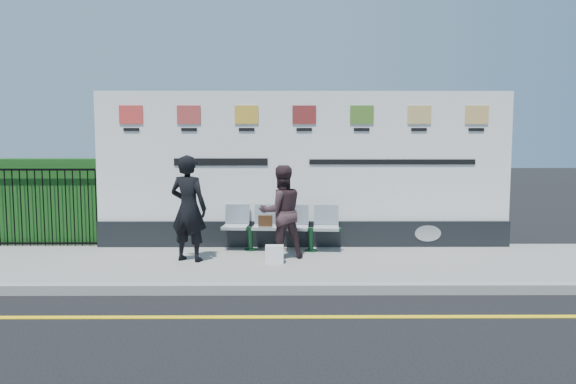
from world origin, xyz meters
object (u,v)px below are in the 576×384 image
object	(u,v)px
billboard	(304,180)
woman_left	(189,208)
bench	(280,238)
woman_right	(281,212)

from	to	relation	value
billboard	woman_left	distance (m)	2.42
bench	woman_right	world-z (taller)	woman_right
woman_left	bench	bearing A→B (deg)	-132.82
bench	woman_left	bearing A→B (deg)	-147.57
billboard	bench	size ratio (longest dim) A/B	3.69
billboard	woman_left	bearing A→B (deg)	-147.20
billboard	bench	distance (m)	1.25
billboard	bench	xyz separation A→B (m)	(-0.45, -0.47, -1.07)
woman_right	billboard	bearing A→B (deg)	-130.17
billboard	woman_right	xyz separation A→B (m)	(-0.43, -1.09, -0.49)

